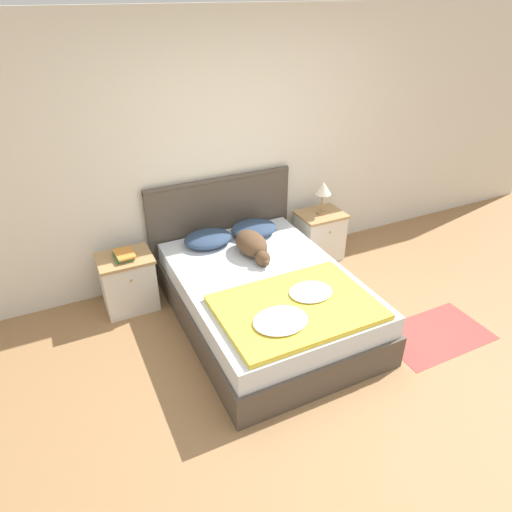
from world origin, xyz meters
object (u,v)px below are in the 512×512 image
Objects in this scene: nightstand_right at (319,236)px; dog at (252,245)px; pillow_right at (254,228)px; book_stack at (124,255)px; nightstand_left at (128,282)px; bed at (266,300)px; pillow_left at (208,239)px; table_lamp at (323,189)px.

nightstand_right is 1.11m from dog.
nightstand_right is 0.86m from pillow_right.
dog reaches higher than book_stack.
book_stack is (0.00, -0.01, 0.30)m from nightstand_left.
bed is at bearing -98.60° from dog.
nightstand_left is 1.16× the size of pillow_right.
pillow_left is 0.76× the size of dog.
dog reaches higher than pillow_right.
nightstand_right is 1.16× the size of pillow_right.
nightstand_left is 0.89× the size of dog.
table_lamp reaches higher than pillow_right.
dog reaches higher than pillow_left.
book_stack is (-1.12, 0.35, -0.01)m from dog.
book_stack reaches higher than nightstand_right.
pillow_right is 1.30m from book_stack.
table_lamp is at bearing 0.22° from pillow_left.
pillow_right reaches higher than bed.
nightstand_left is at bearing 162.06° from dog.
table_lamp reaches higher than nightstand_right.
nightstand_left and nightstand_right have the same top height.
dog reaches higher than nightstand_right.
book_stack is 2.13m from table_lamp.
pillow_left is 1.00× the size of pillow_right.
pillow_right is at bearing 72.05° from bed.
nightstand_right reaches higher than bed.
book_stack is at bearing -179.48° from pillow_left.
pillow_right is 2.00× the size of book_stack.
table_lamp is (0.81, 0.01, 0.28)m from pillow_right.
pillow_right is at bearing 62.59° from dog.
nightstand_right is 1.52× the size of table_lamp.
dog reaches higher than bed.
book_stack is (-1.06, 0.76, 0.34)m from bed.
table_lamp is (2.12, 0.00, 0.55)m from nightstand_left.
nightstand_left is at bearing -179.96° from table_lamp.
nightstand_right is (1.06, 0.77, 0.04)m from bed.
pillow_left reaches higher than nightstand_left.
table_lamp is (1.31, 0.01, 0.28)m from pillow_left.
pillow_left is (-0.25, 0.76, 0.31)m from bed.
pillow_right is 0.86m from table_lamp.
bed is 3.66× the size of nightstand_right.
pillow_right reaches higher than book_stack.
pillow_right reaches higher than nightstand_left.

